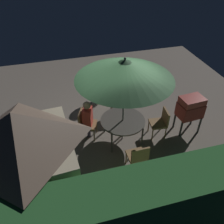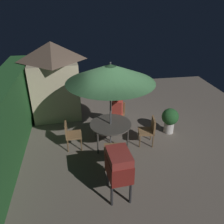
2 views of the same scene
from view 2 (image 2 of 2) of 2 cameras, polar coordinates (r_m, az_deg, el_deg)
The scene contains 12 objects.
ground_plane at distance 7.58m, azimuth 3.15°, elevation -6.49°, with size 11.00×11.00×0.00m, color #6B6056.
hedge_backdrop at distance 7.22m, azimuth -24.93°, elevation -1.51°, with size 6.46×0.78×2.08m.
garden_shed at distance 8.79m, azimuth -14.19°, elevation 7.98°, with size 1.88×1.90×2.78m.
patio_table at distance 6.95m, azimuth -0.36°, elevation -3.31°, with size 1.26×1.26×0.73m.
patio_umbrella at distance 6.27m, azimuth -0.41°, elevation 9.65°, with size 2.49×2.49×2.62m.
bbq_grill at distance 5.19m, azimuth 1.74°, elevation -13.17°, with size 0.74×0.56×1.20m.
chair_near_shed at distance 7.96m, azimuth 1.45°, elevation -0.30°, with size 0.60×0.60×0.90m.
chair_far_side at distance 6.96m, azimuth -10.27°, elevation -5.23°, with size 0.47×0.47×0.90m.
chair_toward_hedge at distance 6.09m, azimuth 0.21°, elevation -10.07°, with size 0.51×0.50×0.90m.
chair_toward_house at distance 7.12m, azimuth 9.21°, elevation -4.30°, with size 0.53×0.53×0.90m.
potted_plant_by_shed at distance 7.85m, azimuth 14.26°, elevation -1.62°, with size 0.56×0.56×0.88m.
person_in_red at distance 7.76m, azimuth 1.35°, elevation 1.13°, with size 0.35×0.41×1.26m.
Camera 2 is at (-6.13, 1.41, 4.23)m, focal length 36.62 mm.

